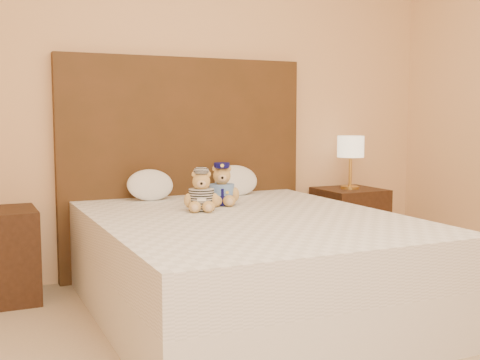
% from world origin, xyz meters
% --- Properties ---
extents(bed, '(1.60, 2.00, 0.55)m').
position_xyz_m(bed, '(0.00, 1.20, 0.28)').
color(bed, white).
rests_on(bed, ground).
extents(headboard, '(1.75, 0.08, 1.50)m').
position_xyz_m(headboard, '(0.00, 2.21, 0.75)').
color(headboard, '#4C2D16').
rests_on(headboard, ground).
extents(nightstand_right, '(0.45, 0.45, 0.55)m').
position_xyz_m(nightstand_right, '(1.25, 2.00, 0.28)').
color(nightstand_right, '#381F11').
rests_on(nightstand_right, ground).
extents(lamp, '(0.20, 0.20, 0.40)m').
position_xyz_m(lamp, '(1.25, 2.00, 0.85)').
color(lamp, gold).
rests_on(lamp, nightstand_right).
extents(teddy_police, '(0.28, 0.28, 0.26)m').
position_xyz_m(teddy_police, '(0.04, 1.63, 0.68)').
color(teddy_police, '#AE8A43').
rests_on(teddy_police, bed).
extents(teddy_prisoner, '(0.27, 0.26, 0.24)m').
position_xyz_m(teddy_prisoner, '(-0.16, 1.46, 0.67)').
color(teddy_prisoner, '#AE8A43').
rests_on(teddy_prisoner, bed).
extents(pillow_left, '(0.31, 0.20, 0.22)m').
position_xyz_m(pillow_left, '(-0.30, 2.03, 0.66)').
color(pillow_left, white).
rests_on(pillow_left, bed).
extents(pillow_right, '(0.32, 0.21, 0.23)m').
position_xyz_m(pillow_right, '(0.31, 2.03, 0.66)').
color(pillow_right, white).
rests_on(pillow_right, bed).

